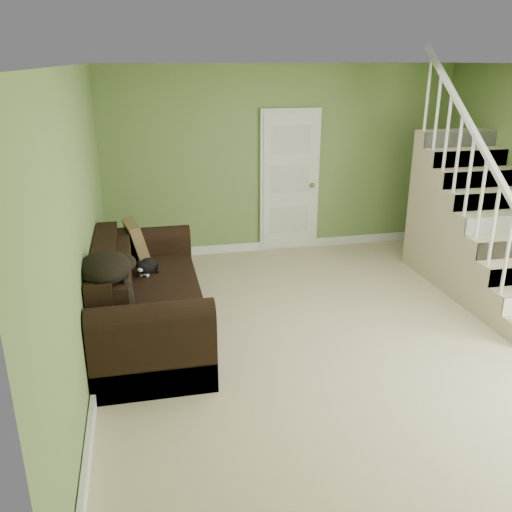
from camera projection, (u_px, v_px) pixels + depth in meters
name	position (u px, v px, depth m)	size (l,w,h in m)	color
floor	(349.00, 334.00, 5.55)	(5.00, 5.50, 0.01)	#C2B08C
ceiling	(366.00, 65.00, 4.66)	(5.00, 5.50, 0.01)	white
wall_back	(282.00, 161.00, 7.63)	(5.00, 0.04, 2.60)	#6C8A4A
wall_left	(81.00, 227.00, 4.61)	(0.04, 5.50, 2.60)	#6C8A4A
baseboard_back	(282.00, 244.00, 8.03)	(5.00, 0.04, 0.12)	white
baseboard_left	(99.00, 355.00, 5.04)	(0.04, 5.50, 0.12)	white
door	(290.00, 181.00, 7.71)	(0.86, 0.12, 2.02)	white
staircase	(477.00, 234.00, 6.61)	(1.00, 2.51, 2.82)	#C2B08C
sofa	(145.00, 301.00, 5.44)	(1.03, 2.39, 0.94)	black
side_table	(137.00, 268.00, 6.52)	(0.52, 0.52, 0.77)	black
cat	(147.00, 267.00, 5.69)	(0.26, 0.46, 0.22)	black
banana	(167.00, 310.00, 4.82)	(0.06, 0.22, 0.06)	yellow
throw_pillow	(137.00, 242.00, 6.06)	(0.12, 0.48, 0.48)	#503A20
throw_blanket	(104.00, 268.00, 4.61)	(0.44, 0.58, 0.24)	black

